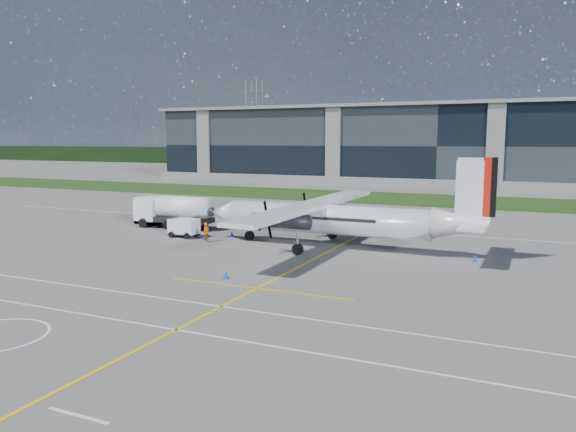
% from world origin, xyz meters
% --- Properties ---
extents(ground, '(400.00, 400.00, 0.00)m').
position_xyz_m(ground, '(0.00, 40.00, 0.00)').
color(ground, slate).
rests_on(ground, ground).
extents(grass_strip, '(400.00, 18.00, 0.04)m').
position_xyz_m(grass_strip, '(0.00, 48.00, 0.02)').
color(grass_strip, '#1A360E').
rests_on(grass_strip, ground).
extents(terminal_building, '(120.00, 20.00, 15.00)m').
position_xyz_m(terminal_building, '(0.00, 80.00, 7.50)').
color(terminal_building, black).
rests_on(terminal_building, ground).
extents(tree_line, '(400.00, 6.00, 6.00)m').
position_xyz_m(tree_line, '(0.00, 140.00, 3.00)').
color(tree_line, black).
rests_on(tree_line, ground).
extents(pylon_west, '(9.00, 4.60, 30.00)m').
position_xyz_m(pylon_west, '(-80.00, 150.00, 15.00)').
color(pylon_west, gray).
rests_on(pylon_west, ground).
extents(yellow_taxiway_centerline, '(0.20, 70.00, 0.01)m').
position_xyz_m(yellow_taxiway_centerline, '(3.00, 10.00, 0.01)').
color(yellow_taxiway_centerline, yellow).
rests_on(yellow_taxiway_centerline, ground).
extents(white_lane_line, '(90.00, 0.15, 0.01)m').
position_xyz_m(white_lane_line, '(0.00, -14.00, 0.01)').
color(white_lane_line, white).
rests_on(white_lane_line, ground).
extents(turboprop_aircraft, '(24.01, 24.90, 7.47)m').
position_xyz_m(turboprop_aircraft, '(3.05, 7.75, 3.73)').
color(turboprop_aircraft, white).
rests_on(turboprop_aircraft, ground).
extents(fuel_tanker_truck, '(8.48, 2.75, 3.18)m').
position_xyz_m(fuel_tanker_truck, '(-15.82, 10.94, 1.59)').
color(fuel_tanker_truck, white).
rests_on(fuel_tanker_truck, ground).
extents(baggage_tug, '(2.77, 1.66, 1.66)m').
position_xyz_m(baggage_tug, '(-11.20, 6.92, 0.83)').
color(baggage_tug, white).
rests_on(baggage_tug, ground).
extents(ground_crew_person, '(0.72, 0.88, 1.89)m').
position_xyz_m(ground_crew_person, '(-8.10, 5.78, 0.95)').
color(ground_crew_person, '#F25907').
rests_on(ground_crew_person, ground).
extents(safety_cone_portwing, '(0.36, 0.36, 0.50)m').
position_xyz_m(safety_cone_portwing, '(0.11, -4.70, 0.25)').
color(safety_cone_portwing, '#0C37D0').
rests_on(safety_cone_portwing, ground).
extents(safety_cone_nose_port, '(0.36, 0.36, 0.50)m').
position_xyz_m(safety_cone_nose_port, '(-8.73, 6.51, 0.25)').
color(safety_cone_nose_port, '#0C37D0').
rests_on(safety_cone_nose_port, ground).
extents(safety_cone_fwd, '(0.36, 0.36, 0.50)m').
position_xyz_m(safety_cone_fwd, '(-9.44, 8.03, 0.25)').
color(safety_cone_fwd, '#0C37D0').
rests_on(safety_cone_fwd, ground).
extents(safety_cone_tail, '(0.36, 0.36, 0.50)m').
position_xyz_m(safety_cone_tail, '(13.83, 7.03, 0.25)').
color(safety_cone_tail, '#0C37D0').
rests_on(safety_cone_tail, ground).
extents(safety_cone_nose_stbd, '(0.36, 0.36, 0.50)m').
position_xyz_m(safety_cone_nose_stbd, '(-7.35, 8.81, 0.25)').
color(safety_cone_nose_stbd, '#0C37D0').
rests_on(safety_cone_nose_stbd, ground).
extents(safety_cone_stbdwing, '(0.36, 0.36, 0.50)m').
position_xyz_m(safety_cone_stbdwing, '(0.18, 20.51, 0.25)').
color(safety_cone_stbdwing, '#0C37D0').
rests_on(safety_cone_stbdwing, ground).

